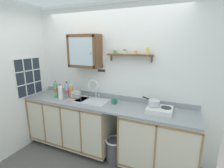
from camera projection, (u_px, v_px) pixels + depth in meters
name	position (u px, v px, depth m)	size (l,w,h in m)	color
floor	(95.00, 165.00, 2.73)	(6.01, 6.01, 0.00)	#565451
back_wall	(111.00, 78.00, 3.01)	(3.61, 0.07, 2.66)	white
side_wall_left	(5.00, 82.00, 2.77)	(0.05, 3.44, 2.66)	white
lower_cabinet_run	(72.00, 122.00, 3.19)	(1.64, 0.62, 0.94)	black
lower_cabinet_run_right	(158.00, 142.00, 2.56)	(1.12, 0.62, 0.94)	black
countertop	(103.00, 104.00, 2.81)	(2.97, 0.64, 0.03)	gray
backsplash	(111.00, 96.00, 3.06)	(2.97, 0.02, 0.08)	gray
sink	(92.00, 101.00, 2.93)	(0.57, 0.43, 0.47)	silver
hot_plate_stove	(160.00, 110.00, 2.45)	(0.37, 0.31, 0.07)	silver
saucepan	(154.00, 103.00, 2.49)	(0.30, 0.24, 0.09)	silver
bottle_soda_green_0	(56.00, 90.00, 3.10)	(0.08, 0.08, 0.31)	#4CB266
bottle_opaque_white_1	(60.00, 92.00, 3.00)	(0.08, 0.08, 0.28)	white
bottle_juice_amber_2	(71.00, 92.00, 3.02)	(0.07, 0.07, 0.27)	gold
bottle_water_clear_3	(70.00, 91.00, 3.18)	(0.07, 0.07, 0.22)	silver
bottle_water_blue_4	(67.00, 91.00, 3.07)	(0.07, 0.07, 0.31)	#8CB7E0
dish_rack	(77.00, 97.00, 3.01)	(0.33, 0.27, 0.17)	#B2B2B7
mug	(114.00, 101.00, 2.78)	(0.13, 0.09, 0.10)	#337259
wall_cabinet	(85.00, 51.00, 2.93)	(0.58, 0.29, 0.58)	brown
spice_shelf	(130.00, 54.00, 2.68)	(0.76, 0.14, 0.23)	brown
warning_sign	(102.00, 68.00, 3.01)	(0.17, 0.01, 0.25)	silver
window	(29.00, 77.00, 3.15)	(0.03, 0.58, 0.74)	#262D38
trash_bin	(114.00, 150.00, 2.77)	(0.31, 0.31, 0.41)	#4C4C51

